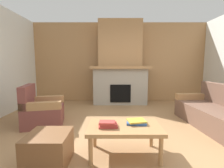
# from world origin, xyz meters

# --- Properties ---
(ground) EXTENTS (9.00, 9.00, 0.00)m
(ground) POSITION_xyz_m (0.00, 0.00, 0.00)
(ground) COLOR #9E754C
(wall_back_wood_panel) EXTENTS (6.00, 0.12, 2.70)m
(wall_back_wood_panel) POSITION_xyz_m (0.00, 3.00, 1.35)
(wall_back_wood_panel) COLOR #A87A4C
(wall_back_wood_panel) RESTS_ON ground
(fireplace) EXTENTS (1.90, 0.82, 2.70)m
(fireplace) POSITION_xyz_m (0.00, 2.62, 1.16)
(fireplace) COLOR gray
(fireplace) RESTS_ON ground
(couch) EXTENTS (0.98, 1.86, 0.85)m
(couch) POSITION_xyz_m (1.89, 0.47, 0.29)
(couch) COLOR brown
(couch) RESTS_ON ground
(armchair) EXTENTS (0.91, 0.91, 0.85)m
(armchair) POSITION_xyz_m (-1.75, 0.63, 0.29)
(armchair) COLOR brown
(armchair) RESTS_ON ground
(coffee_table) EXTENTS (1.00, 0.60, 0.43)m
(coffee_table) POSITION_xyz_m (-0.09, -0.55, 0.38)
(coffee_table) COLOR #A87A4C
(coffee_table) RESTS_ON ground
(ottoman) EXTENTS (0.52, 0.52, 0.40)m
(ottoman) POSITION_xyz_m (-1.07, -0.75, 0.20)
(ottoman) COLOR brown
(ottoman) RESTS_ON ground
(book_stack_near_edge) EXTENTS (0.26, 0.19, 0.08)m
(book_stack_near_edge) POSITION_xyz_m (-0.32, -0.61, 0.47)
(book_stack_near_edge) COLOR #B23833
(book_stack_near_edge) RESTS_ON coffee_table
(book_stack_center) EXTENTS (0.29, 0.24, 0.05)m
(book_stack_center) POSITION_xyz_m (0.09, -0.48, 0.46)
(book_stack_center) COLOR #335699
(book_stack_center) RESTS_ON coffee_table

